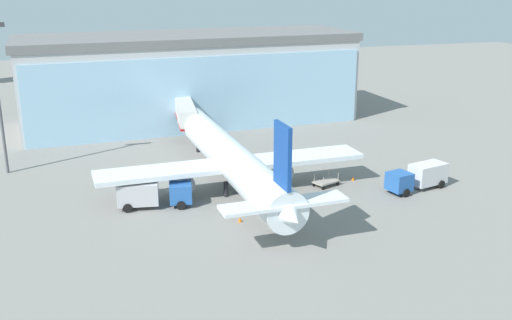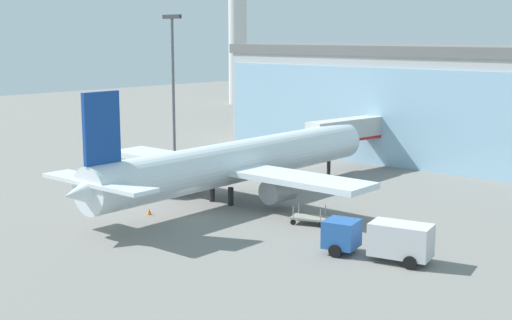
{
  "view_description": "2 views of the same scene",
  "coord_description": "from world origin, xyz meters",
  "px_view_note": "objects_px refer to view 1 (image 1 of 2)",
  "views": [
    {
      "loc": [
        -16.24,
        -51.91,
        22.56
      ],
      "look_at": [
        0.99,
        6.35,
        3.39
      ],
      "focal_mm": 42.0,
      "sensor_mm": 36.0,
      "label": 1
    },
    {
      "loc": [
        43.42,
        -37.7,
        15.04
      ],
      "look_at": [
        1.35,
        6.99,
        4.08
      ],
      "focal_mm": 50.0,
      "sensor_mm": 36.0,
      "label": 2
    }
  ],
  "objects_px": {
    "catering_truck": "(152,193)",
    "fuel_truck": "(419,176)",
    "airplane": "(230,158)",
    "safety_cone_wingtip": "(353,178)",
    "safety_cone_nose": "(240,219)",
    "baggage_cart": "(326,182)",
    "jet_bridge": "(184,110)"
  },
  "relations": [
    {
      "from": "safety_cone_nose",
      "to": "jet_bridge",
      "type": "bearing_deg",
      "value": 89.81
    },
    {
      "from": "jet_bridge",
      "to": "fuel_truck",
      "type": "xyz_separation_m",
      "value": [
        20.76,
        -26.63,
        -2.82
      ]
    },
    {
      "from": "jet_bridge",
      "to": "safety_cone_wingtip",
      "type": "relative_size",
      "value": 26.93
    },
    {
      "from": "airplane",
      "to": "safety_cone_nose",
      "type": "relative_size",
      "value": 68.73
    },
    {
      "from": "catering_truck",
      "to": "safety_cone_wingtip",
      "type": "relative_size",
      "value": 13.72
    },
    {
      "from": "jet_bridge",
      "to": "catering_truck",
      "type": "distance_m",
      "value": 25.01
    },
    {
      "from": "catering_truck",
      "to": "jet_bridge",
      "type": "bearing_deg",
      "value": 80.93
    },
    {
      "from": "jet_bridge",
      "to": "fuel_truck",
      "type": "distance_m",
      "value": 33.88
    },
    {
      "from": "catering_truck",
      "to": "fuel_truck",
      "type": "distance_m",
      "value": 28.45
    },
    {
      "from": "safety_cone_nose",
      "to": "fuel_truck",
      "type": "bearing_deg",
      "value": 8.67
    },
    {
      "from": "jet_bridge",
      "to": "baggage_cart",
      "type": "height_order",
      "value": "jet_bridge"
    },
    {
      "from": "catering_truck",
      "to": "safety_cone_wingtip",
      "type": "bearing_deg",
      "value": 12.55
    },
    {
      "from": "baggage_cart",
      "to": "airplane",
      "type": "bearing_deg",
      "value": 146.13
    },
    {
      "from": "catering_truck",
      "to": "baggage_cart",
      "type": "xyz_separation_m",
      "value": [
        19.11,
        0.77,
        -0.97
      ]
    },
    {
      "from": "jet_bridge",
      "to": "safety_cone_nose",
      "type": "bearing_deg",
      "value": -174.69
    },
    {
      "from": "baggage_cart",
      "to": "catering_truck",
      "type": "bearing_deg",
      "value": 160.36
    },
    {
      "from": "catering_truck",
      "to": "baggage_cart",
      "type": "height_order",
      "value": "catering_truck"
    },
    {
      "from": "jet_bridge",
      "to": "safety_cone_nose",
      "type": "xyz_separation_m",
      "value": [
        -0.1,
        -29.81,
        -4.01
      ]
    },
    {
      "from": "airplane",
      "to": "safety_cone_nose",
      "type": "height_order",
      "value": "airplane"
    },
    {
      "from": "catering_truck",
      "to": "fuel_truck",
      "type": "xyz_separation_m",
      "value": [
        28.3,
        -2.95,
        0.0
      ]
    },
    {
      "from": "safety_cone_nose",
      "to": "safety_cone_wingtip",
      "type": "distance_m",
      "value": 17.14
    },
    {
      "from": "baggage_cart",
      "to": "jet_bridge",
      "type": "bearing_deg",
      "value": 94.84
    },
    {
      "from": "airplane",
      "to": "baggage_cart",
      "type": "height_order",
      "value": "airplane"
    },
    {
      "from": "jet_bridge",
      "to": "baggage_cart",
      "type": "relative_size",
      "value": 4.64
    },
    {
      "from": "catering_truck",
      "to": "baggage_cart",
      "type": "relative_size",
      "value": 2.36
    },
    {
      "from": "airplane",
      "to": "safety_cone_wingtip",
      "type": "height_order",
      "value": "airplane"
    },
    {
      "from": "airplane",
      "to": "jet_bridge",
      "type": "bearing_deg",
      "value": 0.7
    },
    {
      "from": "airplane",
      "to": "catering_truck",
      "type": "distance_m",
      "value": 9.51
    },
    {
      "from": "safety_cone_wingtip",
      "to": "fuel_truck",
      "type": "bearing_deg",
      "value": -39.2
    },
    {
      "from": "fuel_truck",
      "to": "safety_cone_nose",
      "type": "xyz_separation_m",
      "value": [
        -20.86,
        -3.18,
        -1.19
      ]
    },
    {
      "from": "jet_bridge",
      "to": "airplane",
      "type": "distance_m",
      "value": 20.79
    },
    {
      "from": "safety_cone_nose",
      "to": "catering_truck",
      "type": "bearing_deg",
      "value": 140.5
    }
  ]
}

